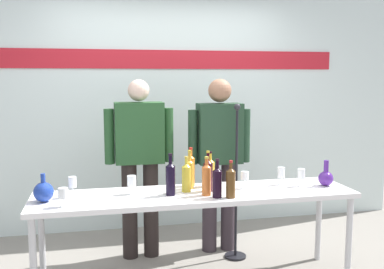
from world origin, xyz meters
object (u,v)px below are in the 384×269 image
Objects in this scene: decanter_blue_left at (44,192)px; wine_glass_right_0 at (281,173)px; decanter_blue_right at (326,178)px; wine_bottle_4 at (217,181)px; wine_bottle_8 at (186,177)px; wine_glass_left_0 at (72,183)px; wine_bottle_5 at (191,169)px; wine_glass_right_2 at (245,176)px; wine_bottle_2 at (210,172)px; wine_bottle_0 at (207,178)px; wine_bottle_1 at (190,173)px; wine_bottle_6 at (231,182)px; wine_glass_right_1 at (301,174)px; presenter_right at (219,154)px; presenter_left at (140,156)px; wine_bottle_3 at (170,178)px; display_table at (196,200)px; microphone_stand at (236,208)px; wine_glass_left_2 at (63,194)px; wine_bottle_7 at (208,175)px; wine_glass_left_1 at (132,181)px.

decanter_blue_left is 1.40× the size of wine_glass_right_0.
wine_bottle_4 reaches higher than decanter_blue_right.
wine_bottle_8 is 1.80× the size of wine_glass_left_0.
wine_glass_right_2 is (0.41, -0.19, -0.04)m from wine_bottle_5.
wine_bottle_0 is at bearing -110.24° from wine_bottle_2.
wine_bottle_1 is 1.11× the size of wine_bottle_6.
wine_glass_right_1 is 0.49m from wine_glass_right_2.
decanter_blue_left is 0.13× the size of presenter_right.
presenter_left reaches higher than wine_bottle_1.
wine_bottle_5 reaches higher than wine_bottle_4.
presenter_left is 0.64m from wine_bottle_1.
presenter_left is 5.06× the size of wine_bottle_3.
decanter_blue_right is (1.11, -0.02, 0.13)m from display_table.
wine_bottle_1 is (1.13, 0.15, 0.05)m from decanter_blue_left.
wine_bottle_5 is at bearing -155.12° from microphone_stand.
wine_bottle_5 is 2.37× the size of wine_glass_left_2.
wine_bottle_0 is 0.12m from wine_bottle_7.
wine_glass_left_1 is (-0.72, 0.26, -0.02)m from wine_bottle_6.
presenter_right is at bearing 52.81° from wine_bottle_1.
display_table is at bearing -131.98° from wine_bottle_2.
wine_bottle_7 reaches higher than wine_bottle_3.
wine_glass_right_0 is 0.10× the size of microphone_stand.
wine_glass_right_0 is at bearing 15.48° from wine_bottle_0.
wine_bottle_4 is (0.33, -0.14, -0.01)m from wine_bottle_3.
wine_glass_right_1 is at bearing -45.67° from microphone_stand.
wine_bottle_3 is 0.32m from wine_bottle_7.
wine_glass_right_0 is (1.26, 0.04, -0.00)m from wine_glass_left_1.
wine_glass_right_2 is at bearing 51.51° from wine_bottle_6.
wine_bottle_4 is at bearing -7.07° from decanter_blue_left.
wine_bottle_1 reaches higher than wine_bottle_8.
wine_glass_left_0 is at bearing -155.85° from presenter_right.
wine_bottle_5 is 1.13× the size of wine_bottle_6.
wine_glass_left_1 is at bearing 164.49° from wine_bottle_0.
wine_bottle_8 is at bearing 176.97° from decanter_blue_right.
wine_glass_left_0 is at bearing 78.42° from wine_glass_left_2.
wine_bottle_1 is 2.32× the size of wine_glass_left_2.
wine_bottle_5 is 2.04× the size of wine_glass_left_0.
presenter_left reaches higher than wine_bottle_4.
wine_glass_left_0 is at bearing 171.79° from wine_bottle_3.
decanter_blue_right is 0.37m from wine_glass_right_0.
presenter_left reaches higher than wine_bottle_2.
presenter_right reaches higher than decanter_blue_right.
wine_bottle_1 is at bearing 7.75° from decanter_blue_left.
wine_bottle_4 is 1.98× the size of wine_glass_right_0.
presenter_right is 0.67m from wine_bottle_1.
wine_bottle_6 is at bearing -15.91° from wine_bottle_4.
display_table is 0.70m from microphone_stand.
wine_bottle_2 is at bearing 69.07° from wine_bottle_7.
wine_glass_left_0 is 1.71m from wine_glass_right_0.
wine_bottle_6 is at bearing -42.10° from display_table.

